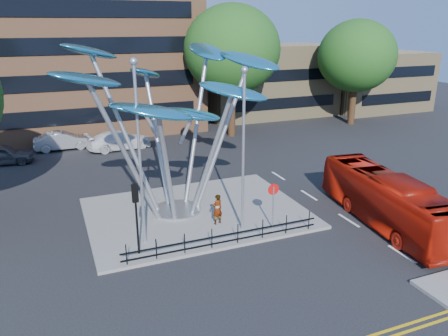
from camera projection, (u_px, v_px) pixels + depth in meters
name	position (u px, v px, depth m)	size (l,w,h in m)	color
ground	(259.00, 261.00, 19.94)	(120.00, 120.00, 0.00)	black
traffic_island	(196.00, 213.00, 24.84)	(12.00, 9.00, 0.15)	slate
low_building_near	(268.00, 80.00, 50.78)	(15.00, 8.00, 8.00)	tan
low_building_far	(375.00, 81.00, 54.19)	(12.00, 8.00, 7.00)	tan
tree_right	(232.00, 50.00, 39.61)	(8.80, 8.80, 12.11)	black
tree_far	(357.00, 56.00, 44.91)	(8.00, 8.00, 10.81)	black
leaf_sculpture	(170.00, 92.00, 22.91)	(12.72, 9.54, 9.51)	#9EA0A5
street_lamp_left	(138.00, 139.00, 19.72)	(0.36, 0.36, 8.80)	#9EA0A5
street_lamp_right	(244.00, 137.00, 21.15)	(0.36, 0.36, 8.30)	#9EA0A5
traffic_light_island	(136.00, 204.00, 19.53)	(0.28, 0.18, 3.42)	black
no_entry_sign_island	(273.00, 198.00, 22.30)	(0.60, 0.10, 2.45)	#9EA0A5
pedestrian_railing_front	(225.00, 238.00, 20.91)	(10.00, 0.06, 1.00)	black
red_bus	(387.00, 200.00, 23.22)	(2.33, 9.96, 2.77)	#9E1307
pedestrian	(217.00, 209.00, 23.06)	(0.61, 0.40, 1.66)	gray
parked_car_left	(3.00, 155.00, 33.42)	(1.78, 4.41, 1.50)	#43454C
parked_car_mid	(63.00, 141.00, 37.31)	(1.65, 4.73, 1.56)	#AFB3B8
parked_car_right	(119.00, 140.00, 37.44)	(2.21, 5.43, 1.58)	silver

